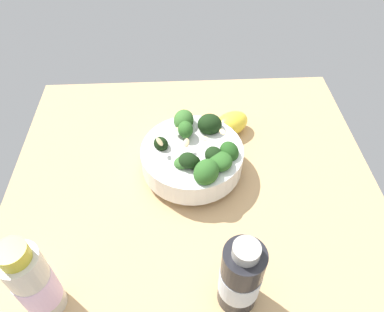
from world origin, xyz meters
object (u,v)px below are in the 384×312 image
object	(u,v)px
lemon_wedge	(231,124)
bottle_short	(34,283)
bowl_of_broccoli	(194,155)
bottle_tall	(240,278)

from	to	relation	value
lemon_wedge	bottle_short	distance (cm)	46.13
bowl_of_broccoli	lemon_wedge	bearing A→B (deg)	-128.55
lemon_wedge	bottle_short	bearing A→B (deg)	48.60
lemon_wedge	bottle_short	xyz separation A→B (cm)	(30.36, 34.44, 4.48)
bowl_of_broccoli	bottle_short	world-z (taller)	bottle_short
bottle_tall	bottle_short	distance (cm)	26.99
bowl_of_broccoli	bottle_tall	distance (cm)	25.12
lemon_wedge	bottle_tall	world-z (taller)	bottle_tall
bottle_short	lemon_wedge	bearing A→B (deg)	-131.40
bottle_short	bottle_tall	bearing A→B (deg)	179.06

